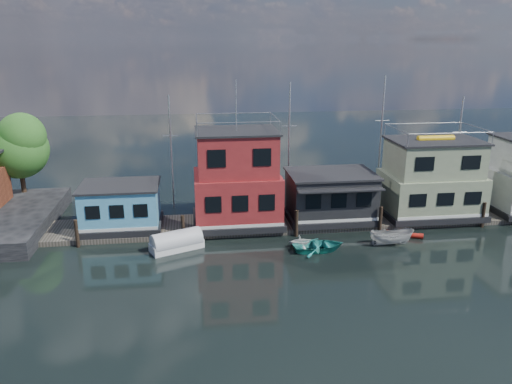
{
  "coord_description": "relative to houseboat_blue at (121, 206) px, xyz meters",
  "views": [
    {
      "loc": [
        -12.01,
        -27.5,
        15.22
      ],
      "look_at": [
        -6.91,
        12.0,
        3.0
      ],
      "focal_mm": 35.0,
      "sensor_mm": 36.0,
      "label": 1
    }
  ],
  "objects": [
    {
      "name": "red_kayak",
      "position": [
        22.62,
        -4.07,
        -2.0
      ],
      "size": [
        2.77,
        1.52,
        0.42
      ],
      "primitive_type": "cylinder",
      "rotation": [
        0.0,
        1.57,
        -0.41
      ],
      "color": "#B41C13",
      "rests_on": "ground"
    },
    {
      "name": "houseboat_green",
      "position": [
        26.5,
        0.0,
        1.34
      ],
      "size": [
        8.4,
        5.9,
        7.03
      ],
      "color": "black",
      "rests_on": "dock"
    },
    {
      "name": "tarp_runabout",
      "position": [
        4.5,
        -4.24,
        -1.61
      ],
      "size": [
        4.2,
        2.93,
        1.59
      ],
      "rotation": [
        0.0,
        0.0,
        0.4
      ],
      "color": "white",
      "rests_on": "ground"
    },
    {
      "name": "houseboat_dark",
      "position": [
        17.5,
        -0.02,
        0.21
      ],
      "size": [
        7.4,
        6.1,
        4.06
      ],
      "color": "black",
      "rests_on": "dock"
    },
    {
      "name": "motorboat",
      "position": [
        20.89,
        -5.51,
        -1.55
      ],
      "size": [
        3.51,
        1.61,
        1.31
      ],
      "primitive_type": "imported",
      "rotation": [
        0.0,
        0.0,
        1.47
      ],
      "color": "beige",
      "rests_on": "ground"
    },
    {
      "name": "dinghy_teal",
      "position": [
        15.1,
        -5.84,
        -1.81
      ],
      "size": [
        4.07,
        3.06,
        0.8
      ],
      "primitive_type": "imported",
      "rotation": [
        0.0,
        0.0,
        1.65
      ],
      "color": "teal",
      "rests_on": "ground"
    },
    {
      "name": "ground",
      "position": [
        18.0,
        -12.0,
        -2.21
      ],
      "size": [
        160.0,
        160.0,
        0.0
      ],
      "primitive_type": "plane",
      "color": "black",
      "rests_on": "ground"
    },
    {
      "name": "dinghy_white",
      "position": [
        13.89,
        -4.98,
        -1.71
      ],
      "size": [
        2.0,
        1.77,
        0.99
      ],
      "primitive_type": "imported",
      "rotation": [
        0.0,
        0.0,
        1.65
      ],
      "color": "silver",
      "rests_on": "ground"
    },
    {
      "name": "pilings",
      "position": [
        17.67,
        -2.8,
        -1.11
      ],
      "size": [
        42.28,
        0.28,
        2.2
      ],
      "color": "#2D2116",
      "rests_on": "ground"
    },
    {
      "name": "background_masts",
      "position": [
        22.76,
        6.0,
        3.35
      ],
      "size": [
        36.4,
        0.16,
        12.0
      ],
      "color": "silver",
      "rests_on": "ground"
    },
    {
      "name": "houseboat_blue",
      "position": [
        0.0,
        0.0,
        0.0
      ],
      "size": [
        6.4,
        4.9,
        3.66
      ],
      "color": "black",
      "rests_on": "dock"
    },
    {
      "name": "dock",
      "position": [
        18.0,
        0.0,
        -2.01
      ],
      "size": [
        48.0,
        5.0,
        0.4
      ],
      "primitive_type": "cube",
      "color": "#595147",
      "rests_on": "ground"
    },
    {
      "name": "houseboat_red",
      "position": [
        9.5,
        0.0,
        1.9
      ],
      "size": [
        7.4,
        5.9,
        11.86
      ],
      "color": "black",
      "rests_on": "dock"
    }
  ]
}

